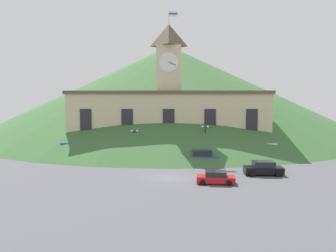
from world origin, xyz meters
The scene contains 9 objects.
ground_plane centered at (0.00, 0.00, 0.00)m, with size 160.00×160.00×0.00m, color #4C4C51.
civic_building centered at (0.00, 21.16, 6.57)m, with size 37.13×8.66×26.00m.
banner_fence centered at (0.00, 13.42, 1.27)m, with size 35.94×0.12×2.53m.
hillside_backdrop centered at (0.00, 59.08, 12.77)m, with size 107.95×107.95×25.55m, color #386033.
street_lamp_far_left centered at (-5.73, 14.58, 3.43)m, with size 1.26×0.36×4.68m.
street_lamp_far_right centered at (6.20, 14.58, 3.88)m, with size 1.26×0.36×5.39m.
car_red_sedan centered at (5.68, -2.70, 0.67)m, with size 4.55×2.46×1.45m.
car_blue_van centered at (5.16, 8.89, 0.96)m, with size 5.10×2.36×2.10m.
car_black_suv centered at (12.46, 1.69, 0.83)m, with size 4.94×2.43×1.80m.
Camera 1 is at (0.51, -40.31, 9.82)m, focal length 35.00 mm.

